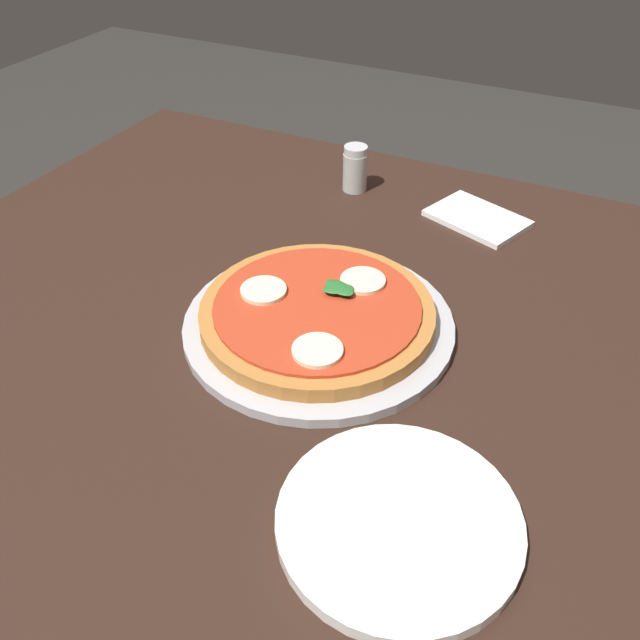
# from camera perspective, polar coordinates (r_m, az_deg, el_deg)

# --- Properties ---
(dining_table) EXTENTS (1.15, 0.93, 0.74)m
(dining_table) POSITION_cam_1_polar(r_m,az_deg,el_deg) (0.84, 0.57, -6.77)
(dining_table) COLOR black
(dining_table) RESTS_ON ground_plane
(serving_tray) EXTENTS (0.31, 0.31, 0.01)m
(serving_tray) POSITION_cam_1_polar(r_m,az_deg,el_deg) (0.76, -0.00, -0.23)
(serving_tray) COLOR #B2B2B7
(serving_tray) RESTS_ON dining_table
(pizza) EXTENTS (0.26, 0.26, 0.03)m
(pizza) POSITION_cam_1_polar(r_m,az_deg,el_deg) (0.75, -0.24, 0.69)
(pizza) COLOR #B27033
(pizza) RESTS_ON serving_tray
(plate_white) EXTENTS (0.21, 0.21, 0.01)m
(plate_white) POSITION_cam_1_polar(r_m,az_deg,el_deg) (0.58, 6.70, -16.66)
(plate_white) COLOR white
(plate_white) RESTS_ON dining_table
(napkin) EXTENTS (0.15, 0.13, 0.01)m
(napkin) POSITION_cam_1_polar(r_m,az_deg,el_deg) (0.99, 13.22, 8.41)
(napkin) COLOR white
(napkin) RESTS_ON dining_table
(pepper_shaker) EXTENTS (0.04, 0.04, 0.07)m
(pepper_shaker) POSITION_cam_1_polar(r_m,az_deg,el_deg) (1.04, 3.00, 12.72)
(pepper_shaker) COLOR #B2B7AD
(pepper_shaker) RESTS_ON dining_table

